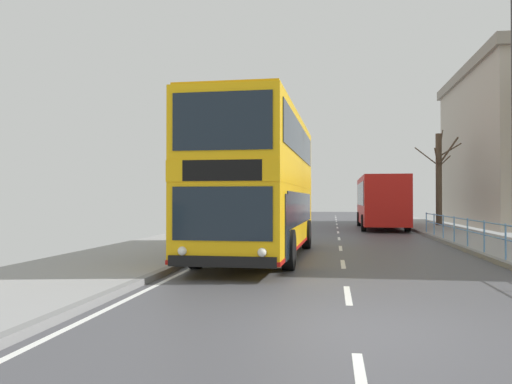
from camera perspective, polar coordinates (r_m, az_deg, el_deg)
name	(u,v)px	position (r m, az deg, el deg)	size (l,w,h in m)	color
ground	(301,324)	(7.70, 4.94, -14.08)	(15.80, 140.00, 0.20)	#47474D
double_decker_bus_main	(260,183)	(16.46, 0.40, 1.01)	(2.92, 10.36, 4.45)	#F4B20F
background_bus_far_lane	(381,201)	(33.54, 13.37, -0.92)	(2.73, 9.90, 3.17)	red
pedestrian_railing_far_kerb	(494,233)	(17.12, 24.40, -4.04)	(0.05, 22.91, 1.00)	#598CC6
bare_tree_far_00	(439,177)	(36.12, 19.23, 1.54)	(3.01, 1.66, 6.08)	#4C3D2D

